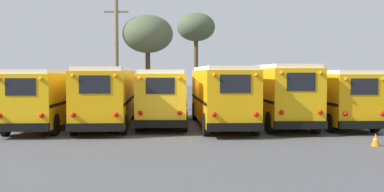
% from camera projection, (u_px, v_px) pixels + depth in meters
% --- Properties ---
extents(ground_plane, '(160.00, 160.00, 0.00)m').
position_uv_depth(ground_plane, '(192.00, 125.00, 26.95)').
color(ground_plane, '#4C4C4F').
extents(school_bus_0, '(2.71, 9.92, 3.08)m').
position_uv_depth(school_bus_0, '(49.00, 96.00, 25.75)').
color(school_bus_0, '#EAAA0F').
rests_on(school_bus_0, ground).
extents(school_bus_1, '(2.96, 10.51, 3.22)m').
position_uv_depth(school_bus_1, '(107.00, 94.00, 26.23)').
color(school_bus_1, '#E5A00C').
rests_on(school_bus_1, ground).
extents(school_bus_2, '(2.63, 10.08, 3.09)m').
position_uv_depth(school_bus_2, '(165.00, 94.00, 27.33)').
color(school_bus_2, yellow).
rests_on(school_bus_2, ground).
extents(school_bus_3, '(2.91, 10.35, 3.25)m').
position_uv_depth(school_bus_3, '(221.00, 94.00, 25.94)').
color(school_bus_3, '#E5A00C').
rests_on(school_bus_3, ground).
extents(school_bus_4, '(2.81, 10.96, 3.34)m').
position_uv_depth(school_bus_4, '(274.00, 92.00, 27.06)').
color(school_bus_4, '#EAAA0F').
rests_on(school_bus_4, ground).
extents(school_bus_5, '(2.71, 10.60, 3.05)m').
position_uv_depth(school_bus_5, '(327.00, 95.00, 27.40)').
color(school_bus_5, '#E5A00C').
rests_on(school_bus_5, ground).
extents(utility_pole, '(1.80, 0.30, 8.45)m').
position_uv_depth(utility_pole, '(117.00, 53.00, 35.86)').
color(utility_pole, '#75604C').
rests_on(utility_pole, ground).
extents(bare_tree_0, '(3.42, 3.42, 8.29)m').
position_uv_depth(bare_tree_0, '(196.00, 28.00, 43.00)').
color(bare_tree_0, brown).
rests_on(bare_tree_0, ground).
extents(bare_tree_1, '(3.86, 3.86, 7.32)m').
position_uv_depth(bare_tree_1, '(148.00, 35.00, 36.66)').
color(bare_tree_1, '#473323').
rests_on(bare_tree_1, ground).
extents(fence_line, '(23.49, 0.06, 1.42)m').
position_uv_depth(fence_line, '(189.00, 99.00, 34.67)').
color(fence_line, '#939399').
rests_on(fence_line, ground).
extents(traffic_cone, '(0.36, 0.36, 0.50)m').
position_uv_depth(traffic_cone, '(376.00, 140.00, 19.24)').
color(traffic_cone, orange).
rests_on(traffic_cone, ground).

